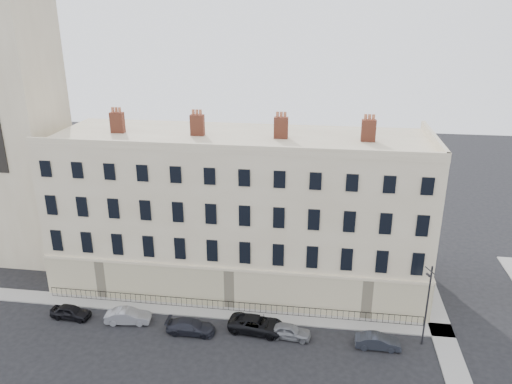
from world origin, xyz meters
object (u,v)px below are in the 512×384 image
car_b (128,316)px  car_e (289,331)px  car_a (71,312)px  streetlamp (427,303)px  car_d (257,324)px  car_c (191,327)px  car_f (378,341)px

car_b → car_e: car_b is taller
car_a → streetlamp: (30.93, 0.47, 3.47)m
car_d → streetlamp: (13.93, 0.08, 3.41)m
car_a → car_b: (5.42, 0.04, 0.03)m
car_a → car_d: size_ratio=0.74×
streetlamp → car_c: bearing=160.0°
car_b → car_c: size_ratio=0.94×
car_f → car_b: bearing=88.6°
car_d → streetlamp: size_ratio=0.67×
car_b → car_d: bearing=-95.6°
car_d → car_c: bearing=106.5°
car_a → car_b: car_b is taller
car_b → car_d: (11.58, 0.35, 0.03)m
car_b → car_e: size_ratio=1.07×
car_a → car_c: size_ratio=0.86×
car_a → car_d: (17.00, 0.39, 0.07)m
car_e → car_f: 7.35m
car_b → streetlamp: size_ratio=0.54×
car_d → car_f: size_ratio=1.33×
car_a → car_b: size_ratio=0.92×
car_c → car_d: (5.63, 1.03, 0.07)m
car_b → streetlamp: streetlamp is taller
car_c → streetlamp: bearing=-86.7°
car_a → car_d: bearing=-85.3°
car_b → car_f: bearing=-98.6°
car_d → car_b: bearing=97.9°
car_d → car_e: bearing=-93.5°
car_f → streetlamp: 5.17m
car_d → car_e: size_ratio=1.34×
car_a → streetlamp: size_ratio=0.49×
streetlamp → car_b: bearing=157.7°
car_e → streetlamp: size_ratio=0.50×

